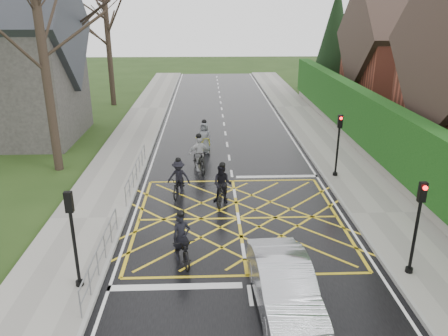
{
  "coord_description": "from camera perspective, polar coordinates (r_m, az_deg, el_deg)",
  "views": [
    {
      "loc": [
        -1.2,
        -15.74,
        8.03
      ],
      "look_at": [
        -0.49,
        2.36,
        1.3
      ],
      "focal_mm": 35.0,
      "sensor_mm": 36.0,
      "label": 1
    }
  ],
  "objects": [
    {
      "name": "ground",
      "position": [
        17.71,
        1.9,
        -6.59
      ],
      "size": [
        120.0,
        120.0,
        0.0
      ],
      "primitive_type": "plane",
      "color": "#1E3311",
      "rests_on": "ground"
    },
    {
      "name": "road",
      "position": [
        17.71,
        1.9,
        -6.58
      ],
      "size": [
        9.0,
        80.0,
        0.01
      ],
      "primitive_type": "cube",
      "color": "black",
      "rests_on": "ground"
    },
    {
      "name": "sidewalk_right",
      "position": [
        19.05,
        20.31,
        -5.67
      ],
      "size": [
        3.0,
        80.0,
        0.15
      ],
      "primitive_type": "cube",
      "color": "gray",
      "rests_on": "ground"
    },
    {
      "name": "sidewalk_left",
      "position": [
        18.28,
        -17.34,
        -6.42
      ],
      "size": [
        3.0,
        80.0,
        0.15
      ],
      "primitive_type": "cube",
      "color": "gray",
      "rests_on": "ground"
    },
    {
      "name": "stone_wall",
      "position": [
        24.73,
        19.11,
        1.13
      ],
      "size": [
        0.5,
        38.0,
        0.7
      ],
      "primitive_type": "cube",
      "color": "slate",
      "rests_on": "ground"
    },
    {
      "name": "hedge",
      "position": [
        24.24,
        19.58,
        5.04
      ],
      "size": [
        0.9,
        38.0,
        2.8
      ],
      "primitive_type": "cube",
      "color": "#113B10",
      "rests_on": "stone_wall"
    },
    {
      "name": "house_far",
      "position": [
        37.5,
        23.61,
        13.14
      ],
      "size": [
        9.8,
        8.8,
        10.3
      ],
      "color": "brown",
      "rests_on": "ground"
    },
    {
      "name": "conifer",
      "position": [
        43.52,
        14.26,
        15.8
      ],
      "size": [
        4.6,
        4.6,
        10.0
      ],
      "color": "black",
      "rests_on": "ground"
    },
    {
      "name": "church",
      "position": [
        30.52,
        -26.74,
        12.46
      ],
      "size": [
        8.8,
        7.8,
        11.0
      ],
      "color": "#2D2B28",
      "rests_on": "ground"
    },
    {
      "name": "tree_near",
      "position": [
        23.1,
        -23.25,
        18.56
      ],
      "size": [
        9.24,
        9.24,
        11.44
      ],
      "color": "black",
      "rests_on": "ground"
    },
    {
      "name": "tree_far",
      "position": [
        38.61,
        -15.14,
        18.49
      ],
      "size": [
        8.4,
        8.4,
        10.4
      ],
      "color": "black",
      "rests_on": "ground"
    },
    {
      "name": "railing_south",
      "position": [
        14.64,
        -15.82,
        -10.16
      ],
      "size": [
        0.05,
        5.04,
        1.03
      ],
      "color": "slate",
      "rests_on": "ground"
    },
    {
      "name": "railing_north",
      "position": [
        21.31,
        -11.42,
        0.09
      ],
      "size": [
        0.05,
        6.04,
        1.03
      ],
      "color": "slate",
      "rests_on": "ground"
    },
    {
      "name": "traffic_light_ne",
      "position": [
        21.85,
        14.64,
        2.76
      ],
      "size": [
        0.24,
        0.31,
        3.21
      ],
      "rotation": [
        0.0,
        0.0,
        3.14
      ],
      "color": "black",
      "rests_on": "ground"
    },
    {
      "name": "traffic_light_se",
      "position": [
        14.6,
        23.79,
        -7.36
      ],
      "size": [
        0.24,
        0.31,
        3.21
      ],
      "rotation": [
        0.0,
        0.0,
        3.14
      ],
      "color": "black",
      "rests_on": "ground"
    },
    {
      "name": "traffic_light_sw",
      "position": [
        13.5,
        -18.99,
        -9.0
      ],
      "size": [
        0.24,
        0.31,
        3.21
      ],
      "color": "black",
      "rests_on": "ground"
    },
    {
      "name": "cyclist_rear",
      "position": [
        14.81,
        -5.55,
        -9.89
      ],
      "size": [
        1.21,
        1.97,
        1.81
      ],
      "rotation": [
        0.0,
        0.0,
        0.33
      ],
      "color": "black",
      "rests_on": "ground"
    },
    {
      "name": "cyclist_back",
      "position": [
        18.77,
        -0.21,
        -2.59
      ],
      "size": [
        0.97,
        1.93,
        1.86
      ],
      "rotation": [
        0.0,
        0.0,
        -0.25
      ],
      "color": "black",
      "rests_on": "ground"
    },
    {
      "name": "cyclist_mid",
      "position": [
        19.75,
        -5.92,
        -1.7
      ],
      "size": [
        1.13,
        1.88,
        1.75
      ],
      "rotation": [
        0.0,
        0.0,
        -0.17
      ],
      "color": "black",
      "rests_on": "ground"
    },
    {
      "name": "cyclist_front",
      "position": [
        22.47,
        -3.27,
        1.41
      ],
      "size": [
        1.16,
        2.07,
        2.0
      ],
      "rotation": [
        0.0,
        0.0,
        0.31
      ],
      "color": "black",
      "rests_on": "ground"
    },
    {
      "name": "cyclist_lead",
      "position": [
        25.29,
        -2.58,
        3.49
      ],
      "size": [
        1.28,
        2.16,
        1.98
      ],
      "rotation": [
        0.0,
        0.0,
        -0.3
      ],
      "color": "#AFB215",
      "rests_on": "ground"
    },
    {
      "name": "car",
      "position": [
        12.7,
        7.82,
        -14.98
      ],
      "size": [
        1.76,
        4.45,
        1.44
      ],
      "primitive_type": "imported",
      "rotation": [
        0.0,
        0.0,
        0.05
      ],
      "color": "#A5A6AC",
      "rests_on": "ground"
    }
  ]
}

